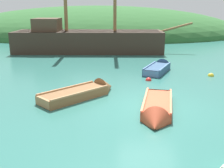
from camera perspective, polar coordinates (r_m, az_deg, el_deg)
ground_plane at (r=11.74m, az=7.44°, el=-4.43°), size 120.00×120.00×0.00m
shore_hill at (r=42.88m, az=-3.16°, el=10.26°), size 42.72×25.76×8.19m
sailing_ship at (r=25.48m, az=-5.11°, el=8.18°), size 15.74×3.76×12.02m
rowboat_outer_left at (r=10.92m, az=9.15°, el=-5.44°), size 1.75×3.96×1.05m
rowboat_outer_right at (r=12.89m, az=-5.66°, el=-1.87°), size 3.54×3.58×1.08m
rowboat_far at (r=18.07m, az=9.59°, el=3.10°), size 2.29×3.55×1.00m
buoy_yellow at (r=17.55m, az=19.55°, el=1.54°), size 0.36×0.36×0.36m
buoy_red at (r=15.68m, az=7.47°, el=0.72°), size 0.34×0.34×0.34m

